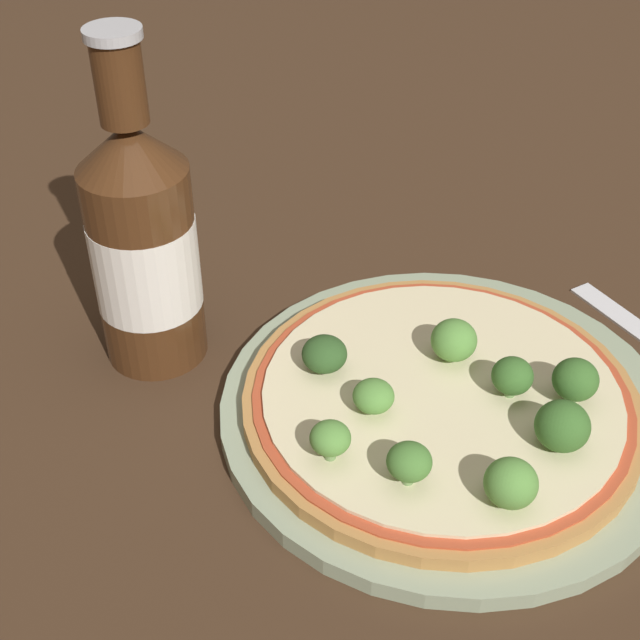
{
  "coord_description": "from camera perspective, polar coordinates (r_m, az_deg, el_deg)",
  "views": [
    {
      "loc": [
        -0.31,
        -0.32,
        0.41
      ],
      "look_at": [
        -0.06,
        0.05,
        0.06
      ],
      "focal_mm": 50.0,
      "sensor_mm": 36.0,
      "label": 1
    }
  ],
  "objects": [
    {
      "name": "ground_plane",
      "position": [
        0.61,
        7.16,
        -4.82
      ],
      "size": [
        3.0,
        3.0,
        0.0
      ],
      "primitive_type": "plane",
      "color": "#3D2819"
    },
    {
      "name": "plate",
      "position": [
        0.59,
        8.09,
        -5.72
      ],
      "size": [
        0.3,
        0.3,
        0.01
      ],
      "color": "#93A384",
      "rests_on": "ground_plane"
    },
    {
      "name": "pizza",
      "position": [
        0.58,
        7.74,
        -5.05
      ],
      "size": [
        0.26,
        0.26,
        0.01
      ],
      "color": "#B77F42",
      "rests_on": "plate"
    },
    {
      "name": "broccoli_floret_0",
      "position": [
        0.6,
        8.27,
        -1.05
      ],
      "size": [
        0.03,
        0.03,
        0.03
      ],
      "color": "#6B8E51",
      "rests_on": "pizza"
    },
    {
      "name": "broccoli_floret_1",
      "position": [
        0.51,
        12.12,
        -10.19
      ],
      "size": [
        0.03,
        0.03,
        0.03
      ],
      "color": "#6B8E51",
      "rests_on": "pizza"
    },
    {
      "name": "broccoli_floret_2",
      "position": [
        0.58,
        16.03,
        -3.7
      ],
      "size": [
        0.03,
        0.03,
        0.03
      ],
      "color": "#6B8E51",
      "rests_on": "pizza"
    },
    {
      "name": "broccoli_floret_3",
      "position": [
        0.52,
        0.66,
        -7.6
      ],
      "size": [
        0.02,
        0.02,
        0.03
      ],
      "color": "#6B8E51",
      "rests_on": "pizza"
    },
    {
      "name": "broccoli_floret_4",
      "position": [
        0.55,
        3.44,
        -4.9
      ],
      "size": [
        0.03,
        0.03,
        0.02
      ],
      "color": "#6B8E51",
      "rests_on": "pizza"
    },
    {
      "name": "broccoli_floret_5",
      "position": [
        0.58,
        0.29,
        -2.2
      ],
      "size": [
        0.03,
        0.03,
        0.03
      ],
      "color": "#6B8E51",
      "rests_on": "pizza"
    },
    {
      "name": "broccoli_floret_6",
      "position": [
        0.51,
        5.73,
        -9.04
      ],
      "size": [
        0.03,
        0.03,
        0.03
      ],
      "color": "#6B8E51",
      "rests_on": "pizza"
    },
    {
      "name": "broccoli_floret_7",
      "position": [
        0.57,
        12.21,
        -3.53
      ],
      "size": [
        0.03,
        0.03,
        0.03
      ],
      "color": "#6B8E51",
      "rests_on": "pizza"
    },
    {
      "name": "broccoli_floret_8",
      "position": [
        0.55,
        15.25,
        -6.57
      ],
      "size": [
        0.03,
        0.03,
        0.03
      ],
      "color": "#6B8E51",
      "rests_on": "pizza"
    },
    {
      "name": "beer_bottle",
      "position": [
        0.6,
        -11.25,
        4.79
      ],
      "size": [
        0.07,
        0.07,
        0.24
      ],
      "color": "#472814",
      "rests_on": "ground_plane"
    }
  ]
}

